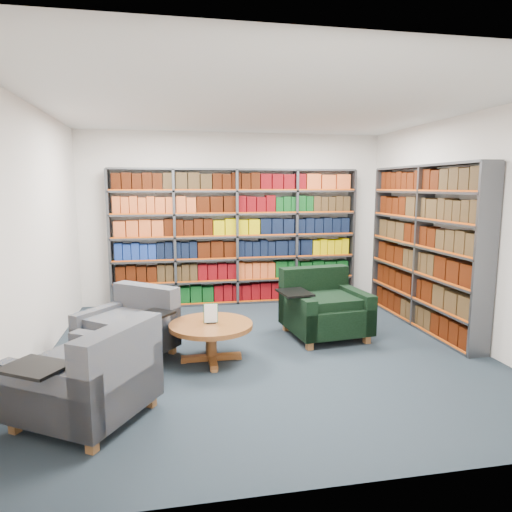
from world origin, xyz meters
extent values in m
cube|color=black|center=(0.00, 0.00, -0.01)|extent=(5.00, 5.00, 0.01)
cube|color=white|center=(0.00, 0.00, 2.80)|extent=(5.00, 5.00, 0.01)
cube|color=silver|center=(0.00, 2.50, 1.40)|extent=(5.00, 0.01, 2.80)
cube|color=silver|center=(0.00, -2.50, 1.40)|extent=(5.00, 0.01, 2.80)
cube|color=silver|center=(-2.50, 0.00, 1.40)|extent=(0.01, 5.00, 2.80)
cube|color=silver|center=(2.50, 0.00, 1.40)|extent=(0.01, 5.00, 2.80)
cube|color=#47494F|center=(0.00, 2.34, 1.10)|extent=(4.00, 0.28, 2.20)
cube|color=silver|center=(0.00, 2.47, 1.10)|extent=(4.00, 0.02, 2.20)
cube|color=#D84C0A|center=(0.00, 2.21, 1.10)|extent=(4.00, 0.01, 2.20)
cube|color=#310E02|center=(0.00, 2.34, 0.18)|extent=(3.88, 0.21, 0.29)
cube|color=#310E02|center=(0.00, 2.34, 0.54)|extent=(3.88, 0.21, 0.29)
cube|color=navy|center=(0.00, 2.34, 0.91)|extent=(3.88, 0.21, 0.29)
cube|color=#BB4A1E|center=(0.00, 2.34, 1.28)|extent=(3.88, 0.21, 0.29)
cube|color=#BB4A1E|center=(0.00, 2.34, 1.64)|extent=(3.88, 0.21, 0.29)
cube|color=#310E02|center=(0.00, 2.34, 2.01)|extent=(3.88, 0.21, 0.29)
cube|color=#47494F|center=(2.34, 0.60, 1.10)|extent=(0.28, 2.50, 2.20)
cube|color=silver|center=(2.47, 0.60, 1.10)|extent=(0.02, 2.50, 2.20)
cube|color=#D84C0A|center=(2.21, 0.60, 1.10)|extent=(0.02, 2.50, 2.20)
cube|color=#310E02|center=(2.34, 0.60, 0.18)|extent=(0.21, 2.38, 0.29)
cube|color=#310E02|center=(2.34, 0.60, 0.54)|extent=(0.21, 2.38, 0.29)
cube|color=#310E02|center=(2.34, 0.60, 0.91)|extent=(0.21, 2.38, 0.29)
cube|color=#342411|center=(2.34, 0.60, 1.28)|extent=(0.21, 2.38, 0.29)
cube|color=#310E02|center=(2.34, 0.60, 1.64)|extent=(0.21, 2.38, 0.29)
cube|color=#310E02|center=(2.34, 0.60, 2.01)|extent=(0.21, 2.38, 0.29)
cube|color=#011740|center=(-1.58, 0.07, 0.25)|extent=(1.21, 1.21, 0.31)
cube|color=#011740|center=(-1.37, 0.34, 0.44)|extent=(0.79, 0.69, 0.69)
cube|color=#011740|center=(-1.86, 0.30, 0.32)|extent=(0.64, 0.76, 0.46)
cube|color=#011740|center=(-1.29, -0.15, 0.32)|extent=(0.64, 0.76, 0.46)
cube|color=black|center=(-1.29, -0.22, 0.57)|extent=(0.52, 0.53, 0.02)
cube|color=brown|center=(-2.08, 0.02, 0.05)|extent=(0.09, 0.09, 0.10)
cube|color=brown|center=(-1.52, -0.42, 0.05)|extent=(0.09, 0.09, 0.10)
cube|color=brown|center=(-1.63, 0.57, 0.05)|extent=(0.09, 0.09, 0.10)
cube|color=brown|center=(-1.08, 0.13, 0.05)|extent=(0.09, 0.09, 0.10)
cube|color=black|center=(0.87, 0.38, 0.27)|extent=(1.04, 1.04, 0.33)
cube|color=black|center=(0.82, 0.74, 0.48)|extent=(0.96, 0.32, 0.75)
cube|color=black|center=(0.47, 0.33, 0.36)|extent=(0.25, 0.95, 0.50)
cube|color=black|center=(1.26, 0.43, 0.36)|extent=(0.25, 0.95, 0.50)
cube|color=black|center=(0.43, 0.27, 0.63)|extent=(0.41, 0.50, 0.03)
cube|color=brown|center=(0.53, -0.05, 0.05)|extent=(0.08, 0.08, 0.10)
cube|color=brown|center=(1.30, 0.04, 0.05)|extent=(0.08, 0.08, 0.10)
cube|color=brown|center=(0.44, 0.72, 0.05)|extent=(0.08, 0.08, 0.10)
cube|color=brown|center=(1.21, 0.81, 0.05)|extent=(0.08, 0.08, 0.10)
cube|color=#011740|center=(-1.80, -1.28, 0.27)|extent=(1.27, 1.27, 0.33)
cube|color=#011740|center=(-1.50, -1.46, 0.47)|extent=(0.66, 0.89, 0.74)
cube|color=#011740|center=(-1.60, -0.94, 0.35)|extent=(0.86, 0.61, 0.49)
cube|color=#011740|center=(-2.00, -1.61, 0.35)|extent=(0.86, 0.61, 0.49)
cube|color=black|center=(-2.08, -1.62, 0.61)|extent=(0.57, 0.53, 0.03)
cube|color=brown|center=(-1.92, -0.75, 0.05)|extent=(0.10, 0.10, 0.10)
cube|color=brown|center=(-2.32, -1.40, 0.05)|extent=(0.10, 0.10, 0.10)
cube|color=brown|center=(-1.28, -1.15, 0.05)|extent=(0.10, 0.10, 0.10)
cube|color=brown|center=(-1.68, -1.80, 0.05)|extent=(0.10, 0.10, 0.10)
cylinder|color=brown|center=(-0.66, -0.19, 0.41)|extent=(0.92, 0.92, 0.05)
cylinder|color=brown|center=(-0.66, -0.19, 0.21)|extent=(0.12, 0.12, 0.37)
cube|color=brown|center=(-0.66, -0.19, 0.04)|extent=(0.67, 0.08, 0.06)
cube|color=brown|center=(-0.66, -0.19, 0.04)|extent=(0.08, 0.67, 0.06)
cube|color=black|center=(-0.66, -0.19, 0.44)|extent=(0.10, 0.05, 0.01)
cube|color=white|center=(-0.66, -0.19, 0.55)|extent=(0.14, 0.01, 0.21)
cube|color=#145926|center=(-0.66, -0.18, 0.55)|extent=(0.16, 0.00, 0.22)
camera|label=1|loc=(-1.07, -5.05, 1.93)|focal=32.00mm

